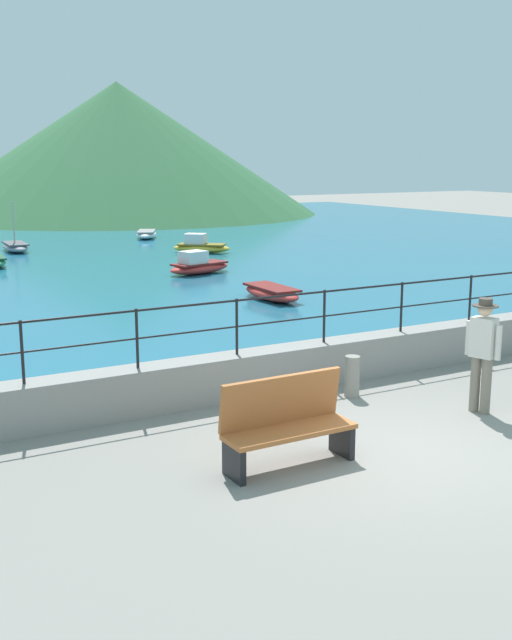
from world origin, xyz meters
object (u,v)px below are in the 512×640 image
boat_0 (15,247)px  boat_1 (200,246)px  bollard (352,376)px  boat_7 (198,266)px  boat_4 (146,234)px  boat_6 (272,292)px  person_walking (483,349)px  bench_main (286,422)px

boat_0 → boat_1: bearing=-32.4°
bollard → boat_7: 13.48m
bollard → boat_4: (6.15, 24.50, -0.08)m
boat_0 → boat_4: bearing=19.8°
boat_6 → boat_7: 5.23m
boat_4 → boat_6: (-3.02, -16.68, 0.00)m
bollard → boat_4: size_ratio=0.27×
boat_0 → boat_7: bearing=-67.2°
boat_1 → boat_6: boat_1 is taller
boat_1 → boat_4: size_ratio=0.95×
boat_1 → person_walking: bearing=-103.5°
bench_main → boat_7: (5.83, 14.90, -0.23)m
person_walking → boat_0: bearing=93.9°
bollard → bench_main: bearing=-142.1°
bollard → boat_1: (5.92, 18.12, -0.01)m
bench_main → bollard: bearing=37.9°
boat_6 → boat_1: bearing=74.8°
boat_7 → boat_6: bearing=-93.3°
bollard → boat_6: bollard is taller
boat_0 → boat_4: 6.96m
boat_0 → boat_6: 14.76m
boat_0 → boat_7: boat_0 is taller
bench_main → boat_4: size_ratio=0.69×
person_walking → boat_7: 14.81m
person_walking → boat_0: (-1.61, 23.73, -0.72)m
person_walking → boat_6: person_walking is taller
boat_4 → boat_7: bearing=-103.3°
person_walking → bollard: person_walking is taller
person_walking → bollard: bearing=127.2°
boat_1 → bench_main: bearing=-112.6°
bench_main → boat_0: 24.10m
person_walking → boat_7: (2.22, 14.62, -0.65)m
bench_main → boat_4: (8.54, 26.37, -0.30)m
boat_6 → bench_main: bearing=-119.7°
bollard → boat_0: bearing=91.1°
bench_main → person_walking: 3.64m
bollard → boat_7: boat_7 is taller
bollard → boat_1: 19.06m
boat_0 → boat_4: size_ratio=0.95×
bench_main → boat_1: bearing=67.4°
bench_main → boat_1: (8.32, 19.99, -0.23)m
boat_1 → boat_0: bearing=147.6°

